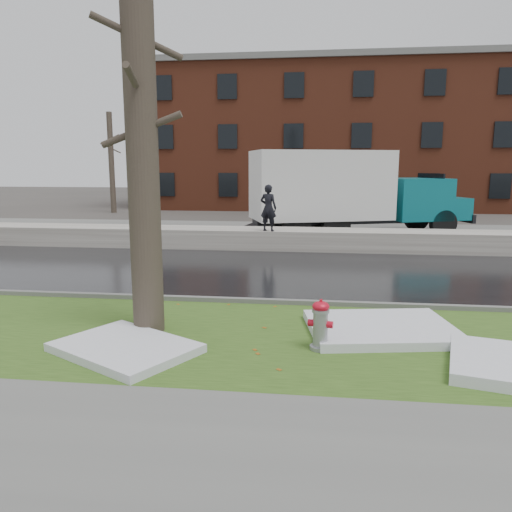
# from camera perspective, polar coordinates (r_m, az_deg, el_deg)

# --- Properties ---
(ground) EXTENTS (120.00, 120.00, 0.00)m
(ground) POSITION_cam_1_polar(r_m,az_deg,el_deg) (10.36, -1.76, -7.04)
(ground) COLOR #47423D
(ground) RESTS_ON ground
(verge) EXTENTS (60.00, 4.50, 0.04)m
(verge) POSITION_cam_1_polar(r_m,az_deg,el_deg) (9.18, -2.98, -9.22)
(verge) COLOR #2E4818
(verge) RESTS_ON ground
(sidewalk) EXTENTS (60.00, 3.00, 0.05)m
(sidewalk) POSITION_cam_1_polar(r_m,az_deg,el_deg) (5.87, -9.88, -21.28)
(sidewalk) COLOR slate
(sidewalk) RESTS_ON ground
(road) EXTENTS (60.00, 7.00, 0.03)m
(road) POSITION_cam_1_polar(r_m,az_deg,el_deg) (14.67, 0.96, -1.78)
(road) COLOR black
(road) RESTS_ON ground
(parking_lot) EXTENTS (60.00, 9.00, 0.03)m
(parking_lot) POSITION_cam_1_polar(r_m,az_deg,el_deg) (23.02, 3.25, 2.61)
(parking_lot) COLOR slate
(parking_lot) RESTS_ON ground
(curb) EXTENTS (60.00, 0.15, 0.14)m
(curb) POSITION_cam_1_polar(r_m,az_deg,el_deg) (11.29, -0.97, -5.20)
(curb) COLOR slate
(curb) RESTS_ON ground
(snowbank) EXTENTS (60.00, 1.60, 0.75)m
(snowbank) POSITION_cam_1_polar(r_m,az_deg,el_deg) (18.73, 2.35, 1.96)
(snowbank) COLOR beige
(snowbank) RESTS_ON ground
(brick_building) EXTENTS (26.00, 12.00, 10.00)m
(brick_building) POSITION_cam_1_polar(r_m,az_deg,el_deg) (39.82, 8.01, 12.95)
(brick_building) COLOR brown
(brick_building) RESTS_ON ground
(bg_tree_left) EXTENTS (1.40, 1.62, 6.50)m
(bg_tree_left) POSITION_cam_1_polar(r_m,az_deg,el_deg) (34.53, -16.20, 10.30)
(bg_tree_left) COLOR brown
(bg_tree_left) RESTS_ON ground
(bg_tree_center) EXTENTS (1.40, 1.62, 6.50)m
(bg_tree_center) POSITION_cam_1_polar(r_m,az_deg,el_deg) (36.55, -4.84, 10.64)
(bg_tree_center) COLOR brown
(bg_tree_center) RESTS_ON ground
(fire_hydrant) EXTENTS (0.43, 0.39, 0.87)m
(fire_hydrant) POSITION_cam_1_polar(r_m,az_deg,el_deg) (8.45, 7.38, -7.57)
(fire_hydrant) COLOR #919398
(fire_hydrant) RESTS_ON verge
(tree) EXTENTS (1.48, 1.77, 7.12)m
(tree) POSITION_cam_1_polar(r_m,az_deg,el_deg) (9.21, -12.94, 13.42)
(tree) COLOR brown
(tree) RESTS_ON verge
(box_truck) EXTENTS (11.13, 5.50, 3.72)m
(box_truck) POSITION_cam_1_polar(r_m,az_deg,el_deg) (22.32, 10.28, 7.26)
(box_truck) COLOR black
(box_truck) RESTS_ON ground
(worker) EXTENTS (0.70, 0.55, 1.68)m
(worker) POSITION_cam_1_polar(r_m,az_deg,el_deg) (18.02, 1.42, 5.52)
(worker) COLOR black
(worker) RESTS_ON snowbank
(snow_patch_near) EXTENTS (2.90, 2.42, 0.16)m
(snow_patch_near) POSITION_cam_1_polar(r_m,az_deg,el_deg) (9.60, 14.07, -8.03)
(snow_patch_near) COLOR silver
(snow_patch_near) RESTS_ON verge
(snow_patch_far) EXTENTS (2.70, 2.48, 0.14)m
(snow_patch_far) POSITION_cam_1_polar(r_m,az_deg,el_deg) (8.68, -14.72, -10.10)
(snow_patch_far) COLOR silver
(snow_patch_far) RESTS_ON verge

